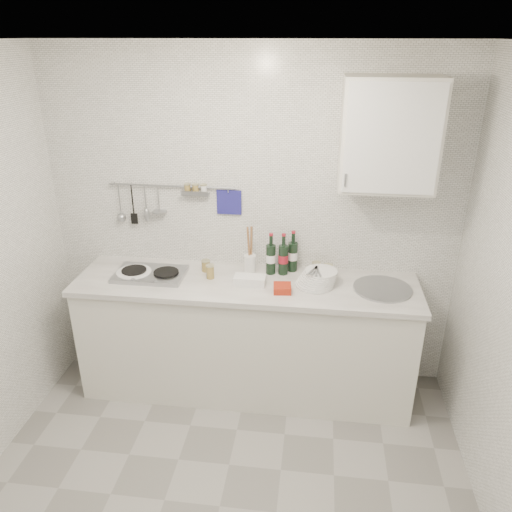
{
  "coord_description": "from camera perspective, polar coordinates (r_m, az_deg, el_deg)",
  "views": [
    {
      "loc": [
        0.47,
        -2.02,
        2.53
      ],
      "look_at": [
        0.1,
        0.9,
        1.21
      ],
      "focal_mm": 35.0,
      "sensor_mm": 36.0,
      "label": 1
    }
  ],
  "objects": [
    {
      "name": "jar_d",
      "position": [
        3.58,
        -5.25,
        -1.77
      ],
      "size": [
        0.06,
        0.06,
        0.1
      ],
      "rotation": [
        0.0,
        0.0,
        0.08
      ],
      "color": "olive",
      "rests_on": "counter"
    },
    {
      "name": "wall_cabinet",
      "position": [
        3.32,
        14.99,
        13.26
      ],
      "size": [
        0.6,
        0.38,
        0.7
      ],
      "color": "silver",
      "rests_on": "back_wall"
    },
    {
      "name": "plate_stack_hob",
      "position": [
        3.72,
        -13.85,
        -1.97
      ],
      "size": [
        0.27,
        0.26,
        0.03
      ],
      "rotation": [
        0.0,
        0.0,
        -0.12
      ],
      "color": "#4A58A8",
      "rests_on": "counter"
    },
    {
      "name": "back_wall",
      "position": [
        3.68,
        -0.54,
        3.76
      ],
      "size": [
        3.0,
        0.02,
        2.5
      ],
      "primitive_type": "cube",
      "color": "silver",
      "rests_on": "floor"
    },
    {
      "name": "ceiling",
      "position": [
        2.07,
        -6.4,
        23.17
      ],
      "size": [
        3.0,
        3.0,
        0.0
      ],
      "primitive_type": "plane",
      "rotation": [
        3.14,
        0.0,
        0.0
      ],
      "color": "silver",
      "rests_on": "back_wall"
    },
    {
      "name": "butter_dish",
      "position": [
        3.48,
        -0.72,
        -2.81
      ],
      "size": [
        0.22,
        0.11,
        0.07
      ],
      "primitive_type": "cube",
      "rotation": [
        0.0,
        0.0,
        -0.0
      ],
      "color": "white",
      "rests_on": "counter"
    },
    {
      "name": "wall_rail",
      "position": [
        3.72,
        -9.82,
        6.48
      ],
      "size": [
        0.98,
        0.09,
        0.34
      ],
      "color": "#93969B",
      "rests_on": "back_wall"
    },
    {
      "name": "counter",
      "position": [
        3.79,
        -1.02,
        -9.5
      ],
      "size": [
        2.44,
        0.64,
        0.96
      ],
      "color": "silver",
      "rests_on": "floor"
    },
    {
      "name": "utensil_crock",
      "position": [
        3.65,
        -0.7,
        -0.58
      ],
      "size": [
        0.09,
        0.09,
        0.36
      ],
      "rotation": [
        0.0,
        0.0,
        0.22
      ],
      "color": "white",
      "rests_on": "counter"
    },
    {
      "name": "jar_b",
      "position": [
        3.66,
        6.89,
        -1.36
      ],
      "size": [
        0.06,
        0.06,
        0.09
      ],
      "rotation": [
        0.0,
        0.0,
        0.3
      ],
      "color": "olive",
      "rests_on": "counter"
    },
    {
      "name": "jar_a",
      "position": [
        3.69,
        -5.75,
        -1.09
      ],
      "size": [
        0.07,
        0.07,
        0.09
      ],
      "rotation": [
        0.0,
        0.0,
        0.33
      ],
      "color": "olive",
      "rests_on": "counter"
    },
    {
      "name": "strawberry_punnet",
      "position": [
        3.4,
        3.02,
        -3.71
      ],
      "size": [
        0.13,
        0.13,
        0.05
      ],
      "primitive_type": "cube",
      "rotation": [
        0.0,
        0.0,
        0.1
      ],
      "color": "red",
      "rests_on": "counter"
    },
    {
      "name": "jar_c",
      "position": [
        3.64,
        8.21,
        -1.63
      ],
      "size": [
        0.07,
        0.07,
        0.09
      ],
      "rotation": [
        0.0,
        0.0,
        -0.1
      ],
      "color": "olive",
      "rests_on": "counter"
    },
    {
      "name": "wine_bottles",
      "position": [
        3.61,
        3.03,
        0.34
      ],
      "size": [
        0.23,
        0.14,
        0.31
      ],
      "rotation": [
        0.0,
        0.0,
        0.4
      ],
      "color": "black",
      "rests_on": "counter"
    },
    {
      "name": "plate_stack_sink",
      "position": [
        3.5,
        7.05,
        -2.53
      ],
      "size": [
        0.29,
        0.28,
        0.11
      ],
      "rotation": [
        0.0,
        0.0,
        -0.11
      ],
      "color": "white",
      "rests_on": "counter"
    },
    {
      "name": "floor",
      "position": [
        3.27,
        -4.17,
        -26.64
      ],
      "size": [
        3.0,
        3.0,
        0.0
      ],
      "primitive_type": "plane",
      "color": "slate",
      "rests_on": "ground"
    }
  ]
}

